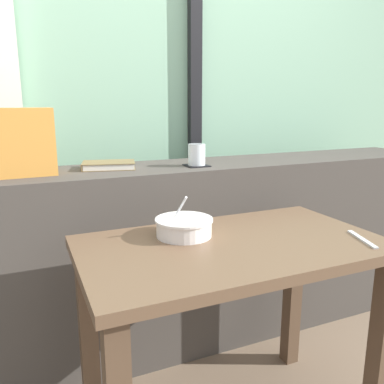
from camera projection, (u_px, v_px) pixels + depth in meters
The scene contains 10 objects.
outdoor_backdrop at pixel (149, 60), 2.20m from camera, with size 4.80×0.08×2.80m, color #84B293.
window_divider_post at pixel (195, 79), 2.26m from camera, with size 0.07×0.05×2.60m, color black.
dark_console_ledge at pixel (189, 254), 1.91m from camera, with size 2.80×0.39×0.89m, color #423D38.
breakfast_table at pixel (232, 281), 1.31m from camera, with size 0.99×0.57×0.72m.
coaster_square at pixel (197, 166), 1.77m from camera, with size 0.10×0.10×0.01m, color black.
juice_glass at pixel (197, 156), 1.76m from camera, with size 0.08×0.08×0.09m.
closed_book at pixel (108, 165), 1.70m from camera, with size 0.25×0.19×0.03m.
throw_pillow at pixel (10, 143), 1.50m from camera, with size 0.32×0.14×0.26m, color #D18938.
soup_bowl at pixel (184, 227), 1.33m from camera, with size 0.20×0.20×0.14m.
fork_utensil at pixel (362, 239), 1.30m from camera, with size 0.02×0.17×0.01m, color silver.
Camera 1 is at (-0.71, -1.11, 1.16)m, focal length 36.67 mm.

